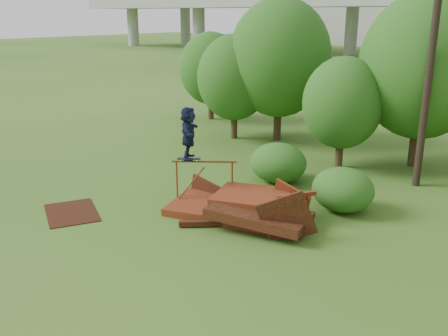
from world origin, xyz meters
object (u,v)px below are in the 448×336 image
Objects in this scene: scrap_pile at (242,208)px; skater at (188,133)px; flat_plate at (72,213)px; utility_pole at (432,47)px.

skater reaches higher than scrap_pile.
scrap_pile is at bearing 34.95° from flat_plate.
utility_pole is (5.43, 7.07, 2.67)m from skater.
skater is at bearing -127.55° from utility_pole.
scrap_pile is 5.74m from flat_plate.
scrap_pile reaches higher than flat_plate.
utility_pole is at bearing 64.42° from scrap_pile.
skater is at bearing -174.82° from scrap_pile.
scrap_pile is 0.54× the size of utility_pole.
skater is 9.31m from utility_pole.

